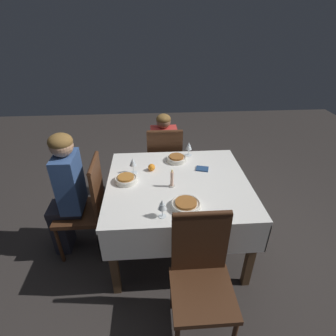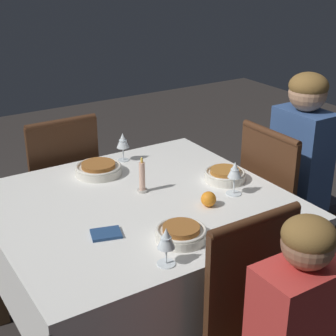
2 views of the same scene
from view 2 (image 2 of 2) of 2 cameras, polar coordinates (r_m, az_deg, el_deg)
dining_table at (r=2.29m, az=-3.19°, el=-5.80°), size 1.23×1.12×0.76m
chair_east at (r=2.77m, az=12.40°, el=-4.17°), size 0.42×0.42×0.97m
chair_north at (r=2.95m, az=-11.91°, el=-2.37°), size 0.42×0.42×0.97m
person_adult_denim at (r=2.81m, az=15.01°, el=-0.28°), size 0.34×0.30×1.22m
bowl_east at (r=2.44m, az=6.32°, el=-0.74°), size 0.19×0.19×0.06m
wine_glass_east at (r=2.27m, az=7.41°, el=-0.37°), size 0.07×0.07×0.16m
bowl_south at (r=1.94m, az=1.47°, el=-7.20°), size 0.20×0.20×0.06m
wine_glass_south at (r=1.76m, az=-0.20°, el=-7.95°), size 0.07×0.07×0.14m
bowl_north at (r=2.51m, az=-7.70°, el=-0.07°), size 0.23×0.23×0.06m
wine_glass_north at (r=2.63m, az=-5.03°, el=2.95°), size 0.06×0.06×0.15m
candle_centerpiece at (r=2.30m, az=-2.88°, el=-1.17°), size 0.05×0.05×0.17m
orange_fruit at (r=2.19m, az=4.51°, el=-3.45°), size 0.07×0.07×0.07m
napkin_red_folded at (r=1.99m, az=-6.88°, el=-7.24°), size 0.13×0.12×0.01m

